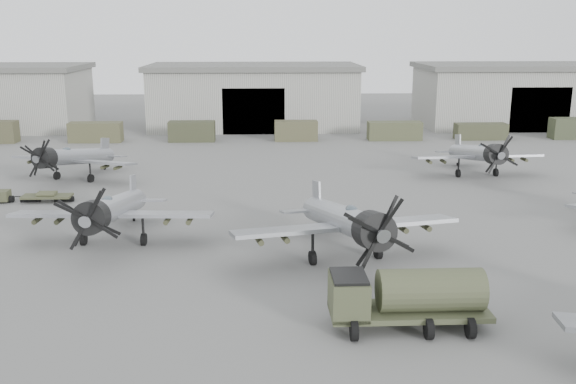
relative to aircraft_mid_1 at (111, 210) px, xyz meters
The scene contains 15 objects.
ground 13.83m from the aircraft_mid_1, 51.46° to the right, with size 220.00×220.00×0.00m, color slate.
hangar_center 52.04m from the aircraft_mid_1, 80.60° to the left, with size 29.00×14.80×8.70m.
hangar_right 69.26m from the aircraft_mid_1, 47.81° to the left, with size 29.00×14.80×8.70m.
support_truck_2 40.79m from the aircraft_mid_1, 105.26° to the left, with size 6.31×2.20×2.41m, color #48482F.
support_truck_3 39.36m from the aircraft_mid_1, 88.62° to the left, with size 5.63×2.20×2.45m, color #363925.
support_truck_4 41.69m from the aircraft_mid_1, 70.73° to the left, with size 5.29×2.20×2.44m, color #494830.
support_truck_5 47.19m from the aircraft_mid_1, 56.50° to the left, with size 6.63×2.20×2.27m, color #44482F.
support_truck_6 53.96m from the aircraft_mid_1, 46.82° to the left, with size 6.35×2.20×1.98m, color #3B3D28.
support_truck_7 62.92m from the aircraft_mid_1, 38.70° to the left, with size 6.44×2.20×2.60m, color #383F29.
aircraft_mid_1 is the anchor object (origin of this frame).
aircraft_mid_2 14.89m from the aircraft_mid_1, 13.93° to the right, with size 13.70×12.33×5.44m.
aircraft_far_0 19.82m from the aircraft_mid_1, 112.74° to the left, with size 11.88×10.72×4.79m.
aircraft_far_1 34.88m from the aircraft_mid_1, 31.90° to the left, with size 12.13×10.92×4.84m.
fuel_tanker 20.21m from the aircraft_mid_1, 37.25° to the right, with size 7.30×3.36×2.81m.
tug_trailer 15.00m from the aircraft_mid_1, 132.40° to the left, with size 6.71×1.44×1.35m.
Camera 1 is at (1.02, -28.48, 13.33)m, focal length 40.00 mm.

